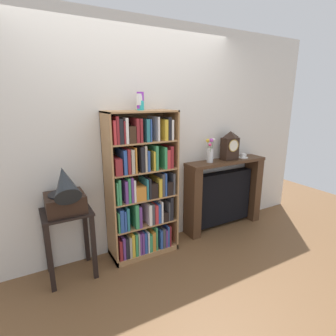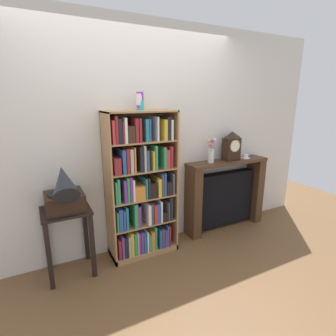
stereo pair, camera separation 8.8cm
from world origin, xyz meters
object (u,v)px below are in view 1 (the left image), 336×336
Objects in this scene: bookshelf at (141,191)px; teacup_with_saucer at (243,156)px; side_table_left at (68,230)px; gramophone at (65,193)px; mantel_clock at (230,146)px; fireplace_mantel at (223,194)px; cup_stack at (140,101)px; flower_vase at (210,152)px.

bookshelf reaches higher than teacup_with_saucer.
teacup_with_saucer reaches higher than side_table_left.
side_table_left is 1.33× the size of gramophone.
gramophone reaches higher than side_table_left.
mantel_clock is (2.11, 0.07, 0.66)m from side_table_left.
fireplace_mantel is at bearing 4.29° from gramophone.
fireplace_mantel is (1.26, 0.07, -0.28)m from bookshelf.
bookshelf is 8.81× the size of cup_stack.
flower_vase is at bearing 0.49° from cup_stack.
bookshelf is 4.28× the size of mantel_clock.
gramophone is at bearing -176.52° from mantel_clock.
bookshelf is at bearing -129.89° from cup_stack.
flower_vase is at bearing 2.27° from side_table_left.
bookshelf is 1.30m from fireplace_mantel.
cup_stack is 1.40m from mantel_clock.
gramophone is 2.12m from fireplace_mantel.
teacup_with_saucer is (0.30, -0.02, 0.52)m from fireplace_mantel.
bookshelf reaches higher than mantel_clock.
flower_vase is (1.79, 0.13, 0.20)m from gramophone.
flower_vase is (-0.28, -0.02, 0.63)m from fireplace_mantel.
side_table_left is (-0.80, -0.02, -0.26)m from bookshelf.
fireplace_mantel reaches higher than side_table_left.
mantel_clock reaches higher than fireplace_mantel.
cup_stack reaches higher than side_table_left.
fireplace_mantel is 3.78× the size of flower_vase.
flower_vase is (0.99, 0.05, 0.35)m from bookshelf.
flower_vase reaches higher than side_table_left.
cup_stack is at bearing -178.62° from fireplace_mantel.
cup_stack is 1.76m from fireplace_mantel.
side_table_left is 2.25× the size of flower_vase.
teacup_with_saucer is at bearing 0.22° from cup_stack.
cup_stack is 1.50m from side_table_left.
mantel_clock reaches higher than gramophone.
flower_vase is (0.95, 0.01, -0.63)m from cup_stack.
cup_stack is at bearing 8.50° from gramophone.
bookshelf is 0.82m from gramophone.
fireplace_mantel is 0.68m from mantel_clock.
flower_vase is at bearing 2.91° from bookshelf.
bookshelf is at bearing -178.24° from teacup_with_saucer.
mantel_clock is 0.33m from flower_vase.
bookshelf is 11.55× the size of teacup_with_saucer.
gramophone is (-0.00, -0.06, 0.41)m from side_table_left.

